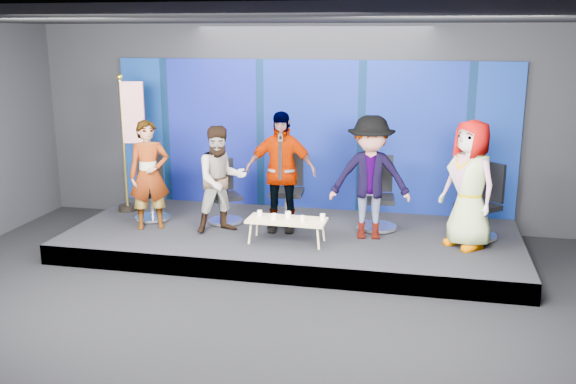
{
  "coord_description": "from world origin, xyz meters",
  "views": [
    {
      "loc": [
        2.02,
        -6.97,
        3.36
      ],
      "look_at": [
        -0.05,
        2.4,
        0.96
      ],
      "focal_mm": 40.0,
      "sensor_mm": 36.0,
      "label": 1
    }
  ],
  "objects_px": {
    "chair_e": "(480,214)",
    "panelist_e": "(470,184)",
    "chair_c": "(287,199)",
    "chair_d": "(377,205)",
    "chair_b": "(224,202)",
    "mug_d": "(302,218)",
    "flag_stand": "(130,140)",
    "panelist_b": "(221,180)",
    "coffee_table": "(287,221)",
    "chair_a": "(152,198)",
    "panelist_d": "(370,178)",
    "mug_e": "(323,217)",
    "mug_c": "(288,215)",
    "panelist_a": "(149,175)",
    "mug_a": "(260,213)",
    "mug_b": "(274,217)",
    "panelist_c": "(280,172)"
  },
  "relations": [
    {
      "from": "panelist_d",
      "to": "chair_b",
      "type": "bearing_deg",
      "value": 166.53
    },
    {
      "from": "mug_c",
      "to": "coffee_table",
      "type": "bearing_deg",
      "value": -99.83
    },
    {
      "from": "panelist_d",
      "to": "mug_e",
      "type": "bearing_deg",
      "value": -151.9
    },
    {
      "from": "chair_a",
      "to": "panelist_b",
      "type": "xyz_separation_m",
      "value": [
        1.36,
        -0.41,
        0.48
      ]
    },
    {
      "from": "mug_c",
      "to": "chair_d",
      "type": "bearing_deg",
      "value": 37.83
    },
    {
      "from": "panelist_d",
      "to": "coffee_table",
      "type": "height_order",
      "value": "panelist_d"
    },
    {
      "from": "panelist_d",
      "to": "mug_c",
      "type": "relative_size",
      "value": 18.09
    },
    {
      "from": "chair_a",
      "to": "panelist_c",
      "type": "bearing_deg",
      "value": -30.58
    },
    {
      "from": "chair_c",
      "to": "chair_b",
      "type": "bearing_deg",
      "value": -169.02
    },
    {
      "from": "chair_b",
      "to": "mug_a",
      "type": "distance_m",
      "value": 1.08
    },
    {
      "from": "mug_d",
      "to": "chair_c",
      "type": "bearing_deg",
      "value": 112.88
    },
    {
      "from": "mug_b",
      "to": "flag_stand",
      "type": "height_order",
      "value": "flag_stand"
    },
    {
      "from": "chair_e",
      "to": "coffee_table",
      "type": "height_order",
      "value": "chair_e"
    },
    {
      "from": "chair_b",
      "to": "flag_stand",
      "type": "xyz_separation_m",
      "value": [
        -1.76,
        0.31,
        0.92
      ]
    },
    {
      "from": "chair_a",
      "to": "flag_stand",
      "type": "xyz_separation_m",
      "value": [
        -0.52,
        0.38,
        0.91
      ]
    },
    {
      "from": "panelist_b",
      "to": "chair_a",
      "type": "bearing_deg",
      "value": 128.61
    },
    {
      "from": "chair_b",
      "to": "mug_d",
      "type": "height_order",
      "value": "chair_b"
    },
    {
      "from": "panelist_e",
      "to": "chair_d",
      "type": "bearing_deg",
      "value": -158.76
    },
    {
      "from": "chair_a",
      "to": "panelist_d",
      "type": "bearing_deg",
      "value": -30.27
    },
    {
      "from": "coffee_table",
      "to": "flag_stand",
      "type": "bearing_deg",
      "value": 159.57
    },
    {
      "from": "chair_b",
      "to": "chair_e",
      "type": "distance_m",
      "value": 4.05
    },
    {
      "from": "chair_a",
      "to": "coffee_table",
      "type": "bearing_deg",
      "value": -43.23
    },
    {
      "from": "panelist_b",
      "to": "coffee_table",
      "type": "bearing_deg",
      "value": -50.8
    },
    {
      "from": "chair_e",
      "to": "mug_d",
      "type": "distance_m",
      "value": 2.72
    },
    {
      "from": "panelist_a",
      "to": "chair_c",
      "type": "bearing_deg",
      "value": -4.74
    },
    {
      "from": "mug_c",
      "to": "mug_d",
      "type": "distance_m",
      "value": 0.26
    },
    {
      "from": "panelist_e",
      "to": "flag_stand",
      "type": "distance_m",
      "value": 5.65
    },
    {
      "from": "chair_e",
      "to": "flag_stand",
      "type": "bearing_deg",
      "value": -136.93
    },
    {
      "from": "panelist_b",
      "to": "coffee_table",
      "type": "height_order",
      "value": "panelist_b"
    },
    {
      "from": "mug_d",
      "to": "flag_stand",
      "type": "xyz_separation_m",
      "value": [
        -3.24,
        1.17,
        0.86
      ]
    },
    {
      "from": "chair_a",
      "to": "mug_e",
      "type": "height_order",
      "value": "chair_a"
    },
    {
      "from": "flag_stand",
      "to": "panelist_e",
      "type": "bearing_deg",
      "value": -18.68
    },
    {
      "from": "chair_a",
      "to": "chair_c",
      "type": "height_order",
      "value": "chair_c"
    },
    {
      "from": "chair_e",
      "to": "panelist_e",
      "type": "height_order",
      "value": "panelist_e"
    },
    {
      "from": "chair_b",
      "to": "mug_b",
      "type": "distance_m",
      "value": 1.38
    },
    {
      "from": "mug_e",
      "to": "panelist_b",
      "type": "bearing_deg",
      "value": 171.26
    },
    {
      "from": "chair_b",
      "to": "chair_e",
      "type": "height_order",
      "value": "chair_e"
    },
    {
      "from": "panelist_d",
      "to": "mug_a",
      "type": "distance_m",
      "value": 1.74
    },
    {
      "from": "chair_d",
      "to": "mug_a",
      "type": "height_order",
      "value": "chair_d"
    },
    {
      "from": "mug_e",
      "to": "flag_stand",
      "type": "xyz_separation_m",
      "value": [
        -3.52,
        1.05,
        0.85
      ]
    },
    {
      "from": "chair_e",
      "to": "coffee_table",
      "type": "distance_m",
      "value": 2.94
    },
    {
      "from": "panelist_e",
      "to": "panelist_b",
      "type": "bearing_deg",
      "value": -133.22
    },
    {
      "from": "panelist_d",
      "to": "mug_e",
      "type": "height_order",
      "value": "panelist_d"
    },
    {
      "from": "chair_c",
      "to": "chair_e",
      "type": "relative_size",
      "value": 1.01
    },
    {
      "from": "coffee_table",
      "to": "mug_d",
      "type": "xyz_separation_m",
      "value": [
        0.25,
        -0.05,
        0.07
      ]
    },
    {
      "from": "panelist_d",
      "to": "chair_e",
      "type": "relative_size",
      "value": 1.62
    },
    {
      "from": "chair_c",
      "to": "mug_a",
      "type": "relative_size",
      "value": 13.34
    },
    {
      "from": "panelist_d",
      "to": "flag_stand",
      "type": "bearing_deg",
      "value": 165.35
    },
    {
      "from": "chair_a",
      "to": "chair_b",
      "type": "xyz_separation_m",
      "value": [
        1.25,
        0.08,
        -0.01
      ]
    },
    {
      "from": "chair_c",
      "to": "panelist_e",
      "type": "relative_size",
      "value": 0.63
    }
  ]
}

